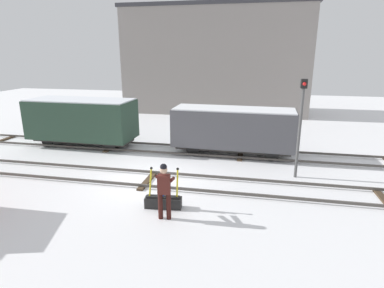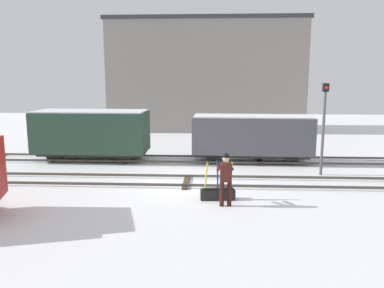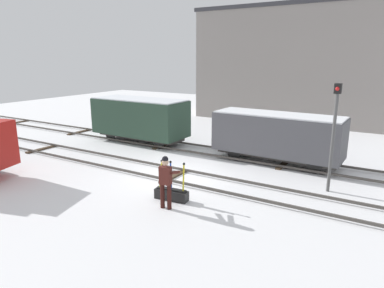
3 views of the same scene
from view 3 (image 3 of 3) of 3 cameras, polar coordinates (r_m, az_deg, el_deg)
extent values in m
plane|color=white|center=(14.83, -3.00, -5.47)|extent=(60.00, 60.00, 0.00)
cube|color=#4C4742|center=(14.23, -4.62, -5.80)|extent=(44.00, 0.07, 0.10)
cube|color=#4C4742|center=(15.36, -1.50, -4.25)|extent=(44.00, 0.07, 0.10)
cube|color=#423323|center=(20.85, -23.52, -0.75)|extent=(0.24, 1.94, 0.08)
cube|color=#423323|center=(14.82, -3.00, -5.32)|extent=(0.24, 1.94, 0.08)
cube|color=#4C4742|center=(17.63, 3.28, -1.83)|extent=(44.00, 0.07, 0.10)
cube|color=#4C4742|center=(18.88, 5.32, -0.80)|extent=(44.00, 0.07, 0.10)
cube|color=#423323|center=(30.32, -26.95, 3.22)|extent=(0.24, 1.94, 0.08)
cube|color=#423323|center=(24.72, -18.12, 1.90)|extent=(0.24, 1.94, 0.08)
cube|color=#423323|center=(20.04, -4.70, -0.17)|extent=(0.24, 1.94, 0.08)
cube|color=#423323|center=(17.06, 14.96, -3.16)|extent=(0.24, 1.94, 0.08)
cube|color=black|center=(12.51, -3.41, -8.39)|extent=(1.27, 0.49, 0.36)
cube|color=black|center=(12.44, -3.43, -7.50)|extent=(1.13, 0.32, 0.06)
cylinder|color=yellow|center=(12.46, -5.16, -5.08)|extent=(0.16, 0.07, 1.05)
sphere|color=black|center=(12.27, -5.02, -2.80)|extent=(0.09, 0.09, 0.09)
cylinder|color=#1E47B7|center=(12.27, -3.50, -5.34)|extent=(0.08, 0.06, 1.05)
sphere|color=black|center=(12.11, -3.58, -2.99)|extent=(0.09, 0.09, 0.09)
cylinder|color=yellow|center=(12.05, -1.42, -5.67)|extent=(0.10, 0.07, 1.05)
sphere|color=black|center=(11.88, -1.34, -3.31)|extent=(0.09, 0.09, 0.09)
cylinder|color=#351511|center=(11.81, -4.91, -8.51)|extent=(0.15, 0.15, 0.87)
cylinder|color=#351511|center=(11.69, -3.79, -8.73)|extent=(0.15, 0.15, 0.87)
cube|color=#4C1E19|center=(11.48, -4.42, -5.22)|extent=(0.40, 0.28, 0.61)
sphere|color=tan|center=(11.34, -4.46, -3.01)|extent=(0.23, 0.23, 0.23)
sphere|color=black|center=(11.31, -4.47, -2.54)|extent=(0.21, 0.21, 0.21)
cylinder|color=#4C1E19|center=(11.75, -4.73, -4.19)|extent=(0.17, 0.57, 0.37)
cylinder|color=#4C1E19|center=(11.60, -2.85, -4.72)|extent=(0.17, 0.59, 0.25)
cylinder|color=#4C4C4C|center=(13.75, 22.19, -0.01)|extent=(0.12, 0.12, 3.72)
cube|color=black|center=(13.44, 23.00, 8.45)|extent=(0.24, 0.24, 0.36)
sphere|color=red|center=(13.31, 22.92, 8.41)|extent=(0.14, 0.14, 0.14)
cube|color=gray|center=(29.42, 16.92, 12.19)|extent=(15.37, 5.57, 8.58)
cube|color=#38383D|center=(29.65, 17.57, 20.77)|extent=(15.68, 5.68, 0.30)
cube|color=#2D2B28|center=(17.08, 13.66, -1.80)|extent=(5.75, 1.34, 0.20)
cube|color=#4C4C51|center=(16.83, 13.86, 1.55)|extent=(6.08, 2.12, 1.85)
cube|color=white|center=(16.66, 14.05, 4.76)|extent=(5.96, 2.04, 0.06)
cylinder|color=black|center=(17.33, 6.96, -1.45)|extent=(0.70, 0.12, 0.70)
cylinder|color=black|center=(18.26, 8.42, -0.69)|extent=(0.70, 0.12, 0.70)
cylinder|color=black|center=(16.10, 19.60, -3.39)|extent=(0.70, 0.12, 0.70)
cylinder|color=black|center=(17.10, 20.44, -2.46)|extent=(0.70, 0.12, 0.70)
cube|color=#2D2B28|center=(20.97, -8.53, 1.38)|extent=(5.52, 1.47, 0.20)
cube|color=#284233|center=(20.76, -8.64, 4.43)|extent=(5.82, 2.38, 2.07)
cube|color=silver|center=(20.61, -8.75, 7.34)|extent=(5.71, 2.28, 0.06)
cylinder|color=black|center=(21.80, -13.35, 1.50)|extent=(0.70, 0.11, 0.70)
cylinder|color=black|center=(22.67, -11.13, 2.09)|extent=(0.70, 0.11, 0.70)
cylinder|color=black|center=(19.36, -5.48, 0.25)|extent=(0.70, 0.11, 0.70)
cylinder|color=black|center=(20.33, -3.35, 0.96)|extent=(0.70, 0.11, 0.70)
ellipsoid|color=#514C47|center=(32.00, 15.05, 20.77)|extent=(0.22, 0.28, 0.11)
sphere|color=#514C47|center=(32.11, 15.02, 20.81)|extent=(0.07, 0.07, 0.07)
camera|label=1|loc=(3.68, -56.72, 9.19)|focal=29.54mm
camera|label=2|loc=(7.84, -87.69, -3.83)|focal=36.14mm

